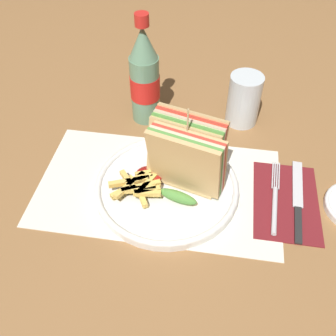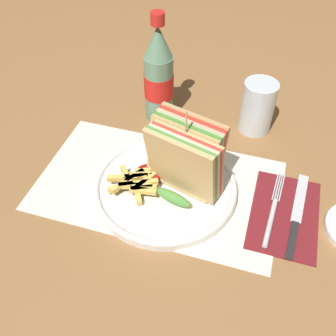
{
  "view_description": "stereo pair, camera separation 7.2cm",
  "coord_description": "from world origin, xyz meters",
  "px_view_note": "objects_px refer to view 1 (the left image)",
  "views": [
    {
      "loc": [
        0.08,
        -0.48,
        0.55
      ],
      "look_at": [
        -0.0,
        0.01,
        0.04
      ],
      "focal_mm": 42.0,
      "sensor_mm": 36.0,
      "label": 1
    },
    {
      "loc": [
        0.15,
        -0.47,
        0.55
      ],
      "look_at": [
        -0.0,
        0.01,
        0.04
      ],
      "focal_mm": 42.0,
      "sensor_mm": 36.0,
      "label": 2
    }
  ],
  "objects_px": {
    "club_sandwich": "(186,157)",
    "plate_main": "(166,187)",
    "knife": "(298,200)",
    "coke_bottle_near": "(145,78)",
    "fork": "(275,203)",
    "glass_near": "(244,100)"
  },
  "relations": [
    {
      "from": "club_sandwich",
      "to": "knife",
      "type": "height_order",
      "value": "club_sandwich"
    },
    {
      "from": "coke_bottle_near",
      "to": "glass_near",
      "type": "bearing_deg",
      "value": 5.38
    },
    {
      "from": "plate_main",
      "to": "coke_bottle_near",
      "type": "xyz_separation_m",
      "value": [
        -0.08,
        0.21,
        0.09
      ]
    },
    {
      "from": "club_sandwich",
      "to": "coke_bottle_near",
      "type": "bearing_deg",
      "value": 119.29
    },
    {
      "from": "plate_main",
      "to": "fork",
      "type": "xyz_separation_m",
      "value": [
        0.2,
        -0.01,
        -0.0
      ]
    },
    {
      "from": "glass_near",
      "to": "coke_bottle_near",
      "type": "bearing_deg",
      "value": -174.62
    },
    {
      "from": "club_sandwich",
      "to": "fork",
      "type": "relative_size",
      "value": 0.98
    },
    {
      "from": "club_sandwich",
      "to": "coke_bottle_near",
      "type": "distance_m",
      "value": 0.23
    },
    {
      "from": "plate_main",
      "to": "knife",
      "type": "height_order",
      "value": "plate_main"
    },
    {
      "from": "fork",
      "to": "club_sandwich",
      "type": "bearing_deg",
      "value": 177.81
    },
    {
      "from": "club_sandwich",
      "to": "plate_main",
      "type": "bearing_deg",
      "value": -161.73
    },
    {
      "from": "fork",
      "to": "glass_near",
      "type": "height_order",
      "value": "glass_near"
    },
    {
      "from": "plate_main",
      "to": "knife",
      "type": "relative_size",
      "value": 1.37
    },
    {
      "from": "club_sandwich",
      "to": "knife",
      "type": "relative_size",
      "value": 0.88
    },
    {
      "from": "coke_bottle_near",
      "to": "glass_near",
      "type": "xyz_separation_m",
      "value": [
        0.21,
        0.02,
        -0.05
      ]
    },
    {
      "from": "club_sandwich",
      "to": "knife",
      "type": "xyz_separation_m",
      "value": [
        0.21,
        -0.0,
        -0.07
      ]
    },
    {
      "from": "knife",
      "to": "fork",
      "type": "bearing_deg",
      "value": -157.64
    },
    {
      "from": "club_sandwich",
      "to": "glass_near",
      "type": "relative_size",
      "value": 1.51
    },
    {
      "from": "fork",
      "to": "knife",
      "type": "height_order",
      "value": "fork"
    },
    {
      "from": "club_sandwich",
      "to": "knife",
      "type": "distance_m",
      "value": 0.22
    },
    {
      "from": "plate_main",
      "to": "coke_bottle_near",
      "type": "height_order",
      "value": "coke_bottle_near"
    },
    {
      "from": "plate_main",
      "to": "glass_near",
      "type": "bearing_deg",
      "value": 60.42
    }
  ]
}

